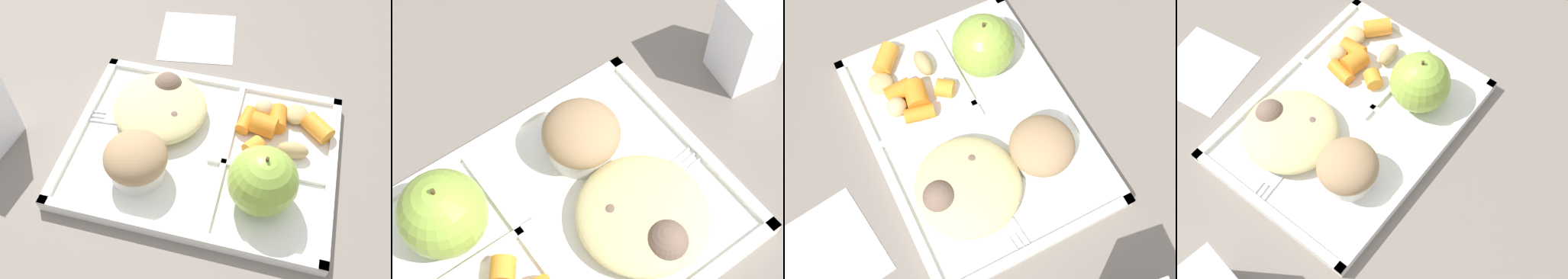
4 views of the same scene
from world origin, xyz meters
The scene contains 11 objects.
ground centered at (0.00, 0.00, 0.00)m, with size 6.00×6.00×0.00m, color slate.
lunch_tray centered at (0.00, 0.00, 0.01)m, with size 0.33×0.24×0.02m.
green_apple centered at (-0.08, 0.05, 0.05)m, with size 0.08×0.08×0.08m.
bran_muffin centered at (0.07, 0.05, 0.04)m, with size 0.07×0.07×0.05m.
carrot_slice_large centered at (-0.06, -0.01, 0.02)m, with size 0.02×0.02×0.02m, color orange.
egg_noodle_pile centered at (0.07, -0.04, 0.03)m, with size 0.12×0.12×0.03m, color #D6C684.
meatball_center centered at (0.08, -0.04, 0.03)m, with size 0.03×0.03×0.03m, color #755B4C.
meatball_back centered at (0.04, -0.03, 0.03)m, with size 0.03×0.03×0.03m, color #755B4C.
meatball_front centered at (0.06, -0.08, 0.03)m, with size 0.04×0.04×0.04m, color #755B4C.
plastic_fork centered at (0.09, -0.02, 0.01)m, with size 0.14×0.03×0.00m.
milk_carton centered at (0.27, 0.04, 0.05)m, with size 0.06×0.06×0.10m, color white.
Camera 2 is at (-0.12, -0.21, 0.54)m, focal length 57.78 mm.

